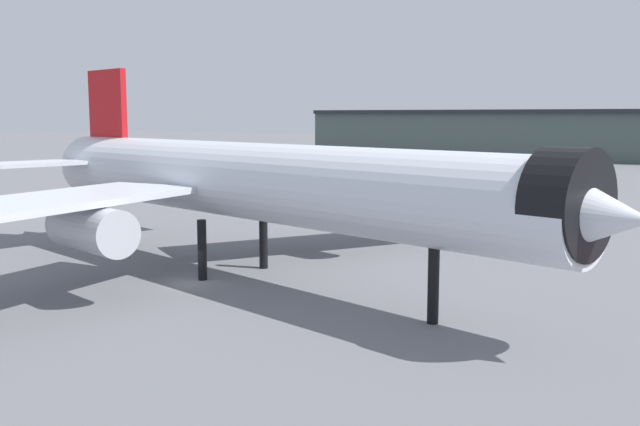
# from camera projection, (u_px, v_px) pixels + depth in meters

# --- Properties ---
(ground) EXTENTS (900.00, 900.00, 0.00)m
(ground) POSITION_uv_depth(u_px,v_px,m) (188.00, 284.00, 57.60)
(ground) COLOR slate
(airliner_near_gate) EXTENTS (62.39, 55.53, 17.99)m
(airliner_near_gate) POSITION_uv_depth(u_px,v_px,m) (251.00, 183.00, 58.46)
(airliner_near_gate) COLOR silver
(airliner_near_gate) RESTS_ON ground
(terminal_building) EXTENTS (193.17, 26.94, 27.00)m
(terminal_building) POSITION_uv_depth(u_px,v_px,m) (627.00, 135.00, 212.52)
(terminal_building) COLOR #475651
(terminal_building) RESTS_ON ground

